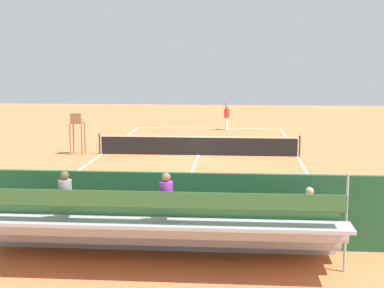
% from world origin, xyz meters
% --- Properties ---
extents(ground_plane, '(60.00, 60.00, 0.00)m').
position_xyz_m(ground_plane, '(0.00, 0.00, 0.00)').
color(ground_plane, '#D17542').
extents(court_line_markings, '(10.10, 22.20, 0.01)m').
position_xyz_m(court_line_markings, '(0.00, -0.04, 0.00)').
color(court_line_markings, white).
rests_on(court_line_markings, ground).
extents(tennis_net, '(10.30, 0.10, 1.07)m').
position_xyz_m(tennis_net, '(0.00, 0.00, 0.50)').
color(tennis_net, black).
rests_on(tennis_net, ground).
extents(backdrop_wall, '(18.00, 0.16, 2.00)m').
position_xyz_m(backdrop_wall, '(0.00, 14.00, 1.00)').
color(backdrop_wall, '#235633').
rests_on(backdrop_wall, ground).
extents(bleacher_stand, '(9.06, 2.40, 2.48)m').
position_xyz_m(bleacher_stand, '(-0.00, 15.34, 0.92)').
color(bleacher_stand, '#B2B2B7').
rests_on(bleacher_stand, ground).
extents(umpire_chair, '(0.67, 0.67, 2.14)m').
position_xyz_m(umpire_chair, '(6.20, 0.22, 1.31)').
color(umpire_chair, olive).
rests_on(umpire_chair, ground).
extents(courtside_bench, '(1.80, 0.40, 0.93)m').
position_xyz_m(courtside_bench, '(-2.12, 13.27, 0.56)').
color(courtside_bench, '#33383D').
rests_on(courtside_bench, ground).
extents(equipment_bag, '(0.90, 0.36, 0.36)m').
position_xyz_m(equipment_bag, '(-0.43, 13.40, 0.18)').
color(equipment_bag, '#334C8C').
rests_on(equipment_bag, ground).
extents(tennis_player, '(0.44, 0.56, 1.93)m').
position_xyz_m(tennis_player, '(-1.25, -10.20, 1.02)').
color(tennis_player, white).
rests_on(tennis_player, ground).
extents(tennis_racket, '(0.57, 0.42, 0.03)m').
position_xyz_m(tennis_racket, '(-0.40, -10.40, 0.01)').
color(tennis_racket, black).
rests_on(tennis_racket, ground).
extents(tennis_ball_near, '(0.07, 0.07, 0.07)m').
position_xyz_m(tennis_ball_near, '(-3.50, -8.66, 0.03)').
color(tennis_ball_near, '#CCDB33').
rests_on(tennis_ball_near, ground).
extents(tennis_ball_far, '(0.07, 0.07, 0.07)m').
position_xyz_m(tennis_ball_far, '(-3.51, -7.42, 0.03)').
color(tennis_ball_far, '#CCDB33').
rests_on(tennis_ball_far, ground).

